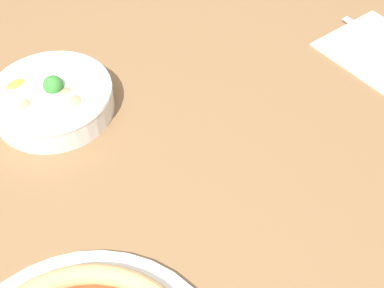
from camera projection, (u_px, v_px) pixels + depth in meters
dining_table at (122, 199)px, 0.86m from camera, size 1.38×1.04×0.72m
bowl at (54, 97)px, 0.86m from camera, size 0.20×0.20×0.07m
napkin at (378, 50)px, 0.98m from camera, size 0.19×0.19×0.00m
fork at (371, 55)px, 0.96m from camera, size 0.03×0.17×0.00m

